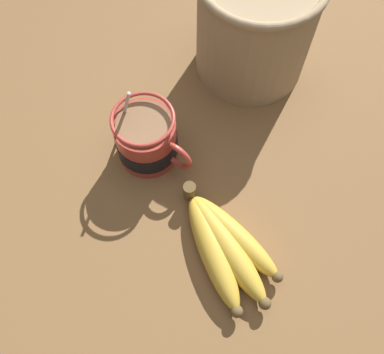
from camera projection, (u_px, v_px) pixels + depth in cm
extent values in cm
cube|color=brown|center=(171.00, 174.00, 72.14)|extent=(119.93, 119.93, 3.17)
cylinder|color=#B23D33|center=(146.00, 139.00, 68.06)|extent=(9.75, 9.75, 8.95)
cylinder|color=black|center=(147.00, 142.00, 68.82)|extent=(9.95, 9.95, 3.63)
torus|color=#B23D33|center=(176.00, 156.00, 65.98)|extent=(5.88, 0.90, 5.88)
cylinder|color=#846042|center=(144.00, 124.00, 63.93)|extent=(8.55, 8.55, 0.40)
torus|color=#B23D33|center=(143.00, 119.00, 62.73)|extent=(9.75, 9.75, 0.60)
cylinder|color=#B2B2B7|center=(124.00, 114.00, 65.44)|extent=(4.68, 0.50, 13.96)
ellipsoid|color=#B2B2B7|center=(140.00, 143.00, 71.17)|extent=(3.00, 2.00, 0.80)
cylinder|color=brown|center=(190.00, 191.00, 65.99)|extent=(2.00, 2.00, 3.00)
ellipsoid|color=gold|center=(213.00, 252.00, 62.75)|extent=(17.06, 13.60, 3.98)
sphere|color=brown|center=(237.00, 311.00, 59.13)|extent=(1.79, 1.79, 1.79)
ellipsoid|color=gold|center=(227.00, 248.00, 62.97)|extent=(18.90, 11.11, 4.06)
sphere|color=brown|center=(265.00, 303.00, 59.56)|extent=(1.82, 1.82, 1.82)
ellipsoid|color=gold|center=(234.00, 235.00, 63.94)|extent=(17.57, 6.98, 3.72)
sphere|color=brown|center=(277.00, 277.00, 61.30)|extent=(1.68, 1.68, 1.68)
cylinder|color=tan|center=(255.00, 27.00, 71.59)|extent=(19.51, 19.51, 18.99)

